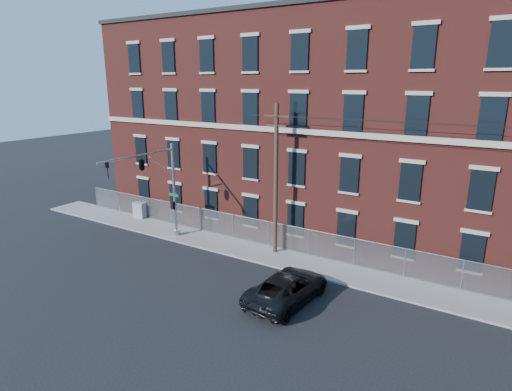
{
  "coord_description": "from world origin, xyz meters",
  "views": [
    {
      "loc": [
        14.97,
        -17.88,
        11.46
      ],
      "look_at": [
        1.45,
        4.0,
        4.42
      ],
      "focal_mm": 29.39,
      "sensor_mm": 36.0,
      "label": 1
    }
  ],
  "objects": [
    {
      "name": "ground",
      "position": [
        0.0,
        0.0,
        0.0
      ],
      "size": [
        140.0,
        140.0,
        0.0
      ],
      "primitive_type": "plane",
      "color": "black",
      "rests_on": "ground"
    },
    {
      "name": "chain_link_fence",
      "position": [
        12.0,
        6.3,
        1.06
      ],
      "size": [
        59.06,
        0.06,
        1.85
      ],
      "color": "#A5A8AD",
      "rests_on": "ground"
    },
    {
      "name": "mill_building",
      "position": [
        12.0,
        13.93,
        8.15
      ],
      "size": [
        55.3,
        14.32,
        16.3
      ],
      "color": "maroon",
      "rests_on": "ground"
    },
    {
      "name": "utility_cabinet",
      "position": [
        -11.54,
        6.0,
        0.79
      ],
      "size": [
        1.09,
        0.58,
        1.33
      ],
      "primitive_type": "cube",
      "rotation": [
        0.0,
        0.0,
        0.04
      ],
      "color": "gray",
      "rests_on": "sidewalk"
    },
    {
      "name": "utility_pole_near",
      "position": [
        2.0,
        5.6,
        5.34
      ],
      "size": [
        1.8,
        0.28,
        10.0
      ],
      "color": "#432D21",
      "rests_on": "ground"
    },
    {
      "name": "pickup_truck",
      "position": [
        5.71,
        0.3,
        0.78
      ],
      "size": [
        3.07,
        5.8,
        1.55
      ],
      "primitive_type": "imported",
      "rotation": [
        0.0,
        0.0,
        3.05
      ],
      "color": "black",
      "rests_on": "ground"
    },
    {
      "name": "traffic_signal_mast",
      "position": [
        -6.0,
        2.18,
        5.39
      ],
      "size": [
        0.9,
        6.75,
        7.0
      ],
      "color": "#9EA0A5",
      "rests_on": "ground"
    },
    {
      "name": "sidewalk",
      "position": [
        12.0,
        5.0,
        0.06
      ],
      "size": [
        65.0,
        3.0,
        0.12
      ],
      "primitive_type": "cube",
      "color": "gray",
      "rests_on": "ground"
    }
  ]
}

